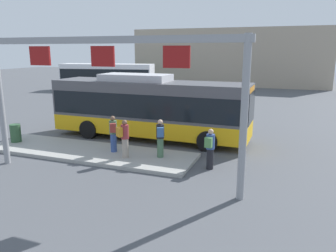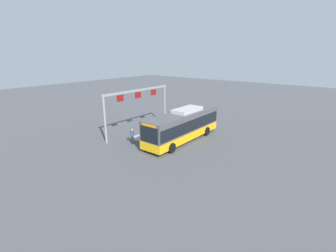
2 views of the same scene
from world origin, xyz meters
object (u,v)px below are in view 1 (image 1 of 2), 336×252
object	(u,v)px
person_boarding	(210,148)
trash_bin	(16,133)
bus_main	(149,106)
bus_background_left	(107,75)
person_waiting_mid	(113,133)
person_waiting_far	(124,138)
person_waiting_near	(160,137)

from	to	relation	value
person_boarding	trash_bin	size ratio (longest dim) A/B	1.86
bus_main	bus_background_left	bearing A→B (deg)	126.76
bus_main	person_boarding	xyz separation A→B (m)	(4.17, -3.54, -0.92)
person_waiting_mid	person_waiting_far	xyz separation A→B (m)	(0.86, -0.57, 0.00)
person_waiting_near	trash_bin	bearing A→B (deg)	68.93
person_waiting_far	bus_background_left	bearing A→B (deg)	64.77
bus_main	person_waiting_far	bearing A→B (deg)	-82.13
person_waiting_mid	person_waiting_far	size ratio (longest dim) A/B	1.00
person_waiting_mid	person_waiting_near	bearing A→B (deg)	-119.47
person_waiting_near	person_waiting_mid	xyz separation A→B (m)	(-2.29, -0.02, 0.00)
person_waiting_mid	trash_bin	size ratio (longest dim) A/B	1.86
person_waiting_near	trash_bin	distance (m)	7.81
person_waiting_near	person_waiting_far	distance (m)	1.54
bus_background_left	person_waiting_near	xyz separation A→B (m)	(15.38, -21.58, -0.73)
bus_background_left	person_waiting_near	size ratio (longest dim) A/B	6.72
bus_main	person_waiting_far	world-z (taller)	bus_main
person_boarding	bus_background_left	bearing A→B (deg)	43.90
person_waiting_mid	person_waiting_far	world-z (taller)	same
person_waiting_mid	trash_bin	bearing A→B (deg)	62.44
trash_bin	bus_main	bearing A→B (deg)	30.96
trash_bin	person_waiting_near	bearing A→B (deg)	1.86
person_boarding	bus_main	bearing A→B (deg)	54.73
bus_background_left	person_waiting_near	distance (m)	26.51
bus_background_left	person_waiting_far	size ratio (longest dim) A/B	6.72
bus_background_left	person_waiting_near	world-z (taller)	bus_background_left
person_waiting_near	person_waiting_far	world-z (taller)	same
bus_main	person_waiting_near	size ratio (longest dim) A/B	6.39
person_boarding	person_waiting_near	size ratio (longest dim) A/B	1.00
bus_background_left	person_boarding	distance (m)	28.09
bus_background_left	person_boarding	size ratio (longest dim) A/B	6.72
person_waiting_near	bus_background_left	bearing A→B (deg)	12.54
person_boarding	person_waiting_far	bearing A→B (deg)	99.97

